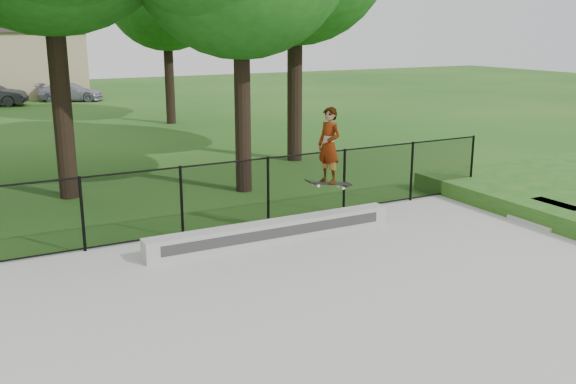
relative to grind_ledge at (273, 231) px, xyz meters
name	(u,v)px	position (x,y,z in m)	size (l,w,h in m)	color
ground	(332,365)	(-1.52, -4.70, -0.27)	(100.00, 100.00, 0.00)	#1B5117
concrete_slab	(332,363)	(-1.52, -4.70, -0.24)	(14.00, 12.00, 0.06)	#A9A8A4
grind_ledge	(273,231)	(0.00, 0.00, 0.00)	(5.38, 0.40, 0.42)	#9C9C98
car_c	(71,92)	(1.07, 28.94, 0.27)	(1.52, 3.43, 1.08)	#8D8D9F
skater_airborne	(329,147)	(1.14, -0.27, 1.68)	(0.84, 0.63, 1.69)	black
chainlink_fence	(182,201)	(-1.52, 1.20, 0.54)	(16.06, 0.06, 1.50)	black
concrete_steps	(548,216)	(6.08, -1.70, -0.10)	(1.07, 1.20, 0.45)	#A9A8A4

